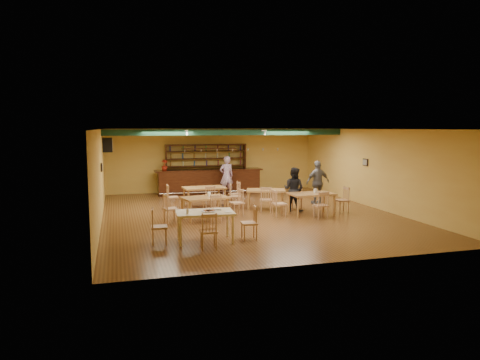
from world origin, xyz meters
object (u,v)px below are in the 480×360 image
object	(u,v)px
patron_bar	(226,176)
bar_counter	(209,182)
dining_table_c	(205,208)
near_table	(205,227)
dining_table_d	(311,204)
dining_table_b	(266,199)
dining_table_a	(204,197)
patron_right_a	(294,189)

from	to	relation	value
patron_bar	bar_counter	bearing A→B (deg)	-59.74
dining_table_c	near_table	xyz separation A→B (m)	(-0.57, -2.91, 0.03)
bar_counter	dining_table_d	bearing A→B (deg)	-67.48
dining_table_c	dining_table_d	bearing A→B (deg)	-17.08
bar_counter	dining_table_d	world-z (taller)	bar_counter
bar_counter	dining_table_b	xyz separation A→B (m)	(1.30, -4.33, -0.20)
dining_table_a	near_table	distance (m)	5.18
dining_table_c	patron_right_a	size ratio (longest dim) A/B	0.93
bar_counter	dining_table_a	distance (m)	3.56
dining_table_d	bar_counter	bearing A→B (deg)	110.83
dining_table_b	patron_right_a	bearing A→B (deg)	-26.20
dining_table_b	patron_right_a	xyz separation A→B (m)	(0.80, -0.80, 0.45)
dining_table_a	dining_table_c	xyz separation A→B (m)	(-0.40, -2.17, -0.02)
dining_table_b	dining_table_c	world-z (taller)	dining_table_c
dining_table_a	patron_right_a	bearing A→B (deg)	-33.26
dining_table_a	dining_table_c	world-z (taller)	dining_table_a
dining_table_d	near_table	size ratio (longest dim) A/B	1.01
dining_table_d	dining_table_b	bearing A→B (deg)	124.53
dining_table_a	near_table	bearing A→B (deg)	-104.60
bar_counter	dining_table_d	xyz separation A→B (m)	(2.45, -5.90, -0.18)
patron_right_a	dining_table_a	bearing A→B (deg)	19.26
dining_table_b	patron_bar	size ratio (longest dim) A/B	0.81
dining_table_c	near_table	world-z (taller)	near_table
dining_table_b	dining_table_d	size ratio (longest dim) A/B	0.94
near_table	dining_table_b	bearing A→B (deg)	57.22
dining_table_c	dining_table_d	distance (m)	3.77
bar_counter	dining_table_c	bearing A→B (deg)	-103.11
dining_table_a	dining_table_c	size ratio (longest dim) A/B	1.05
bar_counter	dining_table_c	distance (m)	5.76
dining_table_a	patron_right_a	size ratio (longest dim) A/B	0.97
near_table	patron_right_a	xyz separation A→B (m)	(3.97, 3.39, 0.40)
dining_table_b	dining_table_d	bearing A→B (deg)	-34.98
patron_right_a	bar_counter	bearing A→B (deg)	-19.05
bar_counter	dining_table_a	xyz separation A→B (m)	(-0.90, -3.44, -0.17)
bar_counter	patron_bar	distance (m)	1.09
dining_table_a	dining_table_d	distance (m)	4.16
bar_counter	dining_table_b	bearing A→B (deg)	-73.33
bar_counter	dining_table_b	size ratio (longest dim) A/B	3.44
bar_counter	near_table	xyz separation A→B (m)	(-1.88, -8.52, -0.16)
dining_table_c	patron_right_a	distance (m)	3.46
dining_table_c	near_table	size ratio (longest dim) A/B	0.98
patron_bar	patron_right_a	world-z (taller)	patron_bar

